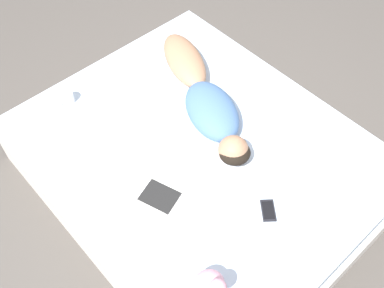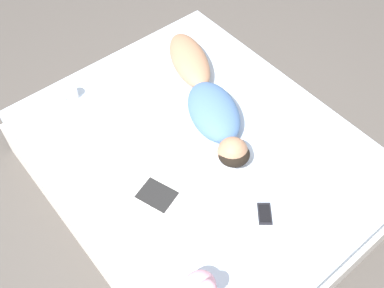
{
  "view_description": "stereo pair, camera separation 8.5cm",
  "coord_description": "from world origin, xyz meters",
  "px_view_note": "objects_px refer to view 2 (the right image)",
  "views": [
    {
      "loc": [
        1.23,
        1.27,
        2.77
      ],
      "look_at": [
        0.06,
        -0.01,
        0.5
      ],
      "focal_mm": 42.0,
      "sensor_mm": 36.0,
      "label": 1
    },
    {
      "loc": [
        1.16,
        1.33,
        2.77
      ],
      "look_at": [
        0.06,
        -0.01,
        0.5
      ],
      "focal_mm": 42.0,
      "sensor_mm": 36.0,
      "label": 2
    }
  ],
  "objects_px": {
    "person": "(207,97)",
    "coffee_mug": "(71,93)",
    "cell_phone": "(265,214)",
    "open_magazine": "(168,180)"
  },
  "relations": [
    {
      "from": "cell_phone",
      "to": "person",
      "type": "bearing_deg",
      "value": -69.14
    },
    {
      "from": "open_magazine",
      "to": "coffee_mug",
      "type": "relative_size",
      "value": 4.74
    },
    {
      "from": "person",
      "to": "coffee_mug",
      "type": "relative_size",
      "value": 10.48
    },
    {
      "from": "person",
      "to": "open_magazine",
      "type": "height_order",
      "value": "person"
    },
    {
      "from": "person",
      "to": "cell_phone",
      "type": "height_order",
      "value": "person"
    },
    {
      "from": "person",
      "to": "open_magazine",
      "type": "bearing_deg",
      "value": 50.54
    },
    {
      "from": "person",
      "to": "coffee_mug",
      "type": "bearing_deg",
      "value": -22.5
    },
    {
      "from": "person",
      "to": "coffee_mug",
      "type": "xyz_separation_m",
      "value": [
        0.68,
        -0.66,
        -0.04
      ]
    },
    {
      "from": "open_magazine",
      "to": "coffee_mug",
      "type": "distance_m",
      "value": 0.99
    },
    {
      "from": "person",
      "to": "coffee_mug",
      "type": "height_order",
      "value": "person"
    }
  ]
}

